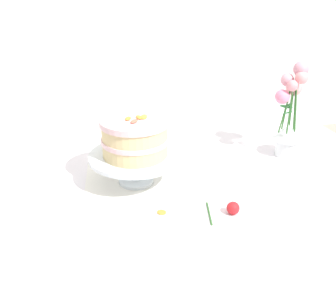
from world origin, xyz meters
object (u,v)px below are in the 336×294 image
(fallen_rose, at_px, (232,208))
(cake_stand, at_px, (135,159))
(flower_vase, at_px, (290,116))
(dining_table, at_px, (190,206))
(layer_cake, at_px, (135,137))

(fallen_rose, bearing_deg, cake_stand, 129.84)
(flower_vase, height_order, fallen_rose, flower_vase)
(dining_table, relative_size, flower_vase, 4.12)
(dining_table, relative_size, fallen_rose, 12.77)
(dining_table, bearing_deg, layer_cake, 164.17)
(fallen_rose, bearing_deg, dining_table, 102.57)
(layer_cake, bearing_deg, dining_table, -15.83)
(dining_table, relative_size, cake_stand, 4.83)
(cake_stand, xyz_separation_m, fallen_rose, (0.21, -0.25, -0.07))
(dining_table, height_order, layer_cake, layer_cake)
(cake_stand, height_order, flower_vase, flower_vase)
(flower_vase, distance_m, fallen_rose, 0.48)
(flower_vase, bearing_deg, dining_table, -167.66)
(layer_cake, relative_size, fallen_rose, 1.90)
(dining_table, relative_size, layer_cake, 6.71)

